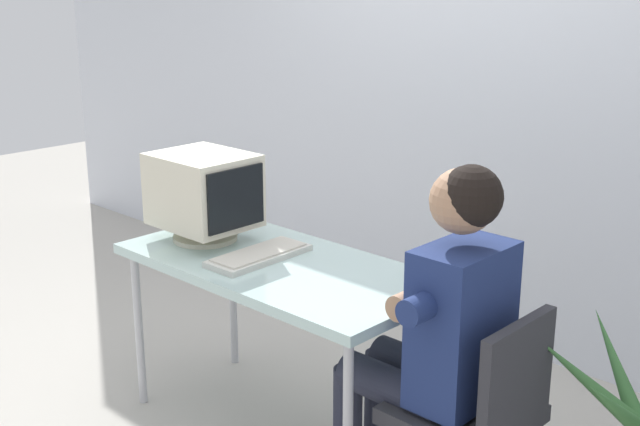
% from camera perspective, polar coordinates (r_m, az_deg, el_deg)
% --- Properties ---
extents(wall_back, '(8.00, 0.10, 3.00)m').
position_cam_1_polar(wall_back, '(4.09, 14.66, 10.55)').
color(wall_back, silver).
rests_on(wall_back, ground_plane).
extents(desk, '(1.35, 0.66, 0.75)m').
position_cam_1_polar(desk, '(3.36, -2.81, -4.24)').
color(desk, '#B7B7BC').
rests_on(desk, ground_plane).
extents(crt_monitor, '(0.42, 0.35, 0.38)m').
position_cam_1_polar(crt_monitor, '(3.57, -7.96, 1.47)').
color(crt_monitor, beige).
rests_on(crt_monitor, desk).
extents(keyboard, '(0.19, 0.45, 0.03)m').
position_cam_1_polar(keyboard, '(3.37, -4.21, -2.90)').
color(keyboard, silver).
rests_on(keyboard, desk).
extents(office_chair, '(0.43, 0.43, 0.82)m').
position_cam_1_polar(office_chair, '(2.91, 10.78, -12.97)').
color(office_chair, '#4C4C51').
rests_on(office_chair, ground_plane).
extents(person_seated, '(0.71, 0.56, 1.29)m').
position_cam_1_polar(person_seated, '(2.89, 7.95, -7.68)').
color(person_seated, navy).
rests_on(person_seated, ground_plane).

